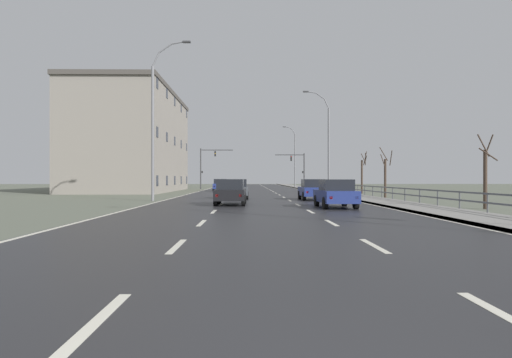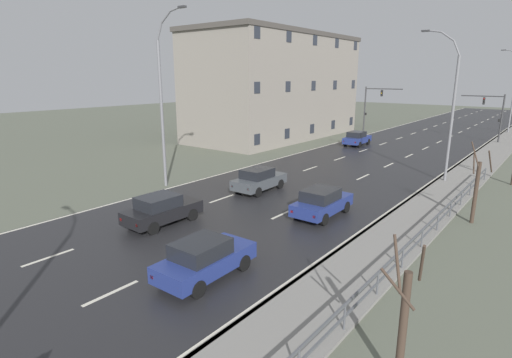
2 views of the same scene
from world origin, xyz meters
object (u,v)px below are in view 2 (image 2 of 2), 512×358
Objects in this scene: traffic_signal_left at (371,103)px; car_near_left at (357,138)px; street_lamp_midground at (450,110)px; street_lamp_left_bank at (163,105)px; car_far_left at (162,209)px; car_mid_centre at (205,258)px; traffic_signal_right at (494,111)px; car_far_right at (322,202)px; brick_building at (277,86)px; car_near_right at (259,179)px.

traffic_signal_left reaches higher than car_near_left.
street_lamp_left_bank reaches higher than street_lamp_midground.
traffic_signal_left reaches higher than car_far_left.
traffic_signal_left is 43.70m from car_mid_centre.
traffic_signal_right is 34.85m from car_far_right.
car_far_left is (-9.16, -18.33, -4.40)m from street_lamp_midground.
street_lamp_left_bank is 2.81× the size of car_mid_centre.
car_mid_centre and car_near_left have the same top height.
brick_building is (-11.10, 0.09, 5.49)m from car_near_left.
traffic_signal_left is 1.49× the size of car_near_right.
car_far_right and car_near_right have the same top height.
car_mid_centre is 6.48m from car_far_left.
street_lamp_left_bank is at bearing 139.15° from car_far_left.
traffic_signal_right reaches higher than car_mid_centre.
street_lamp_midground reaches higher than car_near_left.
street_lamp_midground is 19.90m from street_lamp_left_bank.
car_far_right is (11.20, -33.17, -3.24)m from traffic_signal_left.
car_near_right is (-5.75, 10.78, 0.00)m from car_mid_centre.
car_mid_centre is (11.16, -42.12, -3.24)m from traffic_signal_left.
car_far_right is at bearing 88.55° from car_mid_centre.
brick_building reaches higher than street_lamp_left_bank.
street_lamp_midground is at bearing -89.13° from traffic_signal_right.
car_mid_centre is (-2.94, -43.56, -2.84)m from traffic_signal_right.
brick_building reaches higher than street_lamp_midground.
car_near_left is at bearing 96.08° from car_near_right.
traffic_signal_right reaches higher than car_near_left.
traffic_signal_left is 39.88m from car_far_left.
street_lamp_midground is 0.92× the size of street_lamp_left_bank.
brick_building reaches higher than traffic_signal_left.
car_mid_centre is at bearing -23.91° from car_far_left.
car_near_left is 1.01× the size of car_far_right.
car_far_left is at bearing -41.82° from street_lamp_left_bank.
car_far_left is at bearing -102.19° from traffic_signal_right.
street_lamp_left_bank is 1.88× the size of traffic_signal_left.
traffic_signal_right is 25.32m from brick_building.
car_far_left is 8.59m from car_far_right.
brick_building is at bearing 129.76° from car_far_right.
traffic_signal_right is at bearing 74.09° from car_near_right.
traffic_signal_left is at bearing -174.16° from traffic_signal_right.
street_lamp_left_bank is at bearing -112.05° from traffic_signal_right.
car_near_left is (-11.36, -11.47, -2.84)m from traffic_signal_right.
street_lamp_midground is at bearing -44.94° from car_near_left.
car_far_right is at bearing -18.62° from car_near_right.
car_near_left is (2.74, -10.03, -3.24)m from traffic_signal_left.
brick_building is at bearing 121.69° from car_near_right.
car_near_left is at bearing 82.67° from street_lamp_left_bank.
street_lamp_midground is 0.44× the size of brick_building.
street_lamp_midground is 1.73× the size of traffic_signal_left.
brick_building is (-19.52, 32.19, 5.49)m from car_mid_centre.
traffic_signal_left reaches higher than car_mid_centre.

